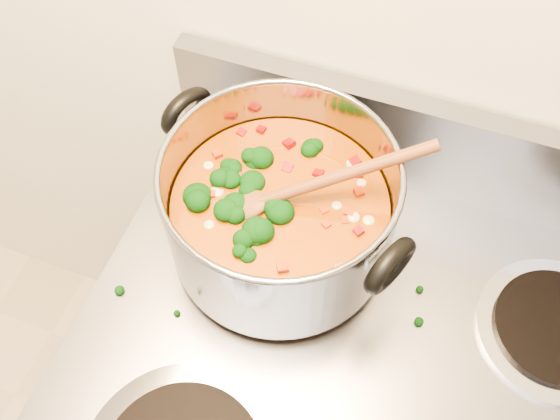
{
  "coord_description": "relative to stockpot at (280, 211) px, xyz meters",
  "views": [
    {
      "loc": [
        -0.11,
        0.92,
        1.66
      ],
      "look_at": [
        -0.25,
        1.31,
        1.01
      ],
      "focal_mm": 40.0,
      "sensor_mm": 36.0,
      "label": 1
    }
  ],
  "objects": [
    {
      "name": "cooktop_crumbs",
      "position": [
        -0.05,
        0.02,
        -0.08
      ],
      "size": [
        0.4,
        0.26,
        0.01
      ],
      "color": "black",
      "rests_on": "electric_range"
    },
    {
      "name": "wooden_spoon",
      "position": [
        0.01,
        0.01,
        0.04
      ],
      "size": [
        0.25,
        0.14,
        0.12
      ],
      "rotation": [
        0.0,
        0.0,
        0.47
      ],
      "color": "brown",
      "rests_on": "stockpot"
    },
    {
      "name": "stockpot",
      "position": [
        0.0,
        0.0,
        0.0
      ],
      "size": [
        0.35,
        0.29,
        0.17
      ],
      "rotation": [
        0.0,
        0.0,
        -0.4
      ],
      "color": "gray",
      "rests_on": "electric_range"
    }
  ]
}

